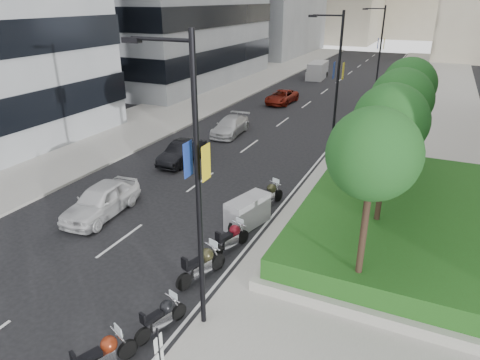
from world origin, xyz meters
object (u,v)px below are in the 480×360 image
Objects in this scene: car_b at (182,152)px; car_c at (230,126)px; motorcycle_6 at (268,195)px; car_d at (282,97)px; car_a at (101,200)px; lamp_post_0 at (193,178)px; motorcycle_1 at (102,356)px; motorcycle_2 at (162,317)px; lamp_post_1 at (335,79)px; lamp_post_2 at (379,49)px; motorcycle_5 at (248,212)px; motorcycle_3 at (202,264)px; motorcycle_4 at (231,238)px; delivery_van at (317,71)px.

car_c is at bearing 88.71° from car_b.
motorcycle_6 is 22.77m from car_d.
motorcycle_6 is 8.09m from car_a.
lamp_post_0 is 5.49m from motorcycle_1.
motorcycle_1 is 0.51× the size of car_b.
car_a is (-6.89, -4.23, 0.18)m from motorcycle_6.
car_b is at bearing 45.74° from motorcycle_2.
lamp_post_1 is (0.00, 17.00, 0.00)m from lamp_post_0.
motorcycle_1 is 1.05× the size of motorcycle_2.
lamp_post_2 is (0.00, 18.00, 0.00)m from lamp_post_1.
motorcycle_6 is 7.97m from car_b.
car_c is at bearing -87.53° from car_d.
motorcycle_5 is at bearing -92.34° from lamp_post_2.
lamp_post_1 is 15.57m from motorcycle_3.
motorcycle_4 is at bearing -67.61° from car_c.
lamp_post_2 is 1.98× the size of car_c.
lamp_post_0 is 4.60× the size of motorcycle_2.
lamp_post_0 is 1.80× the size of delivery_van.
motorcycle_3 is at bearing -84.10° from delivery_van.
motorcycle_4 reaches higher than motorcycle_2.
car_c is at bearing 39.80° from motorcycle_1.
motorcycle_3 is at bearing -91.87° from lamp_post_2.
motorcycle_3 is 1.06× the size of motorcycle_6.
motorcycle_4 is at bearing 14.79° from motorcycle_3.
motorcycle_2 is at bearing -61.08° from car_b.
lamp_post_1 is 1.98× the size of car_a.
car_d is (-0.11, 25.90, -0.13)m from car_a.
motorcycle_2 is 21.05m from car_c.
motorcycle_1 is 0.45× the size of car_a.
motorcycle_4 is at bearing 102.50° from lamp_post_0.
lamp_post_1 is 4.38× the size of motorcycle_1.
lamp_post_1 is at bearing 90.00° from lamp_post_0.
lamp_post_0 is 1.00× the size of lamp_post_2.
lamp_post_1 is 10.46m from car_b.
car_a is at bearing 150.21° from lamp_post_0.
motorcycle_4 is 7.00m from car_a.
delivery_van reaches higher than car_b.
motorcycle_2 is 0.48× the size of car_b.
motorcycle_3 is 0.46× the size of delivery_van.
lamp_post_1 is at bearing -56.26° from car_d.
lamp_post_1 reaches higher than delivery_van.
car_a reaches higher than motorcycle_2.
motorcycle_2 is at bearing -41.30° from car_a.
car_b is (-7.17, 3.49, 0.07)m from motorcycle_6.
motorcycle_6 is (0.12, 2.28, -0.10)m from motorcycle_5.
lamp_post_0 is 9.90m from motorcycle_6.
lamp_post_2 is 28.86m from motorcycle_5.
car_a reaches higher than motorcycle_4.
lamp_post_1 is 1.00× the size of lamp_post_2.
motorcycle_2 is 5.07m from motorcycle_4.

